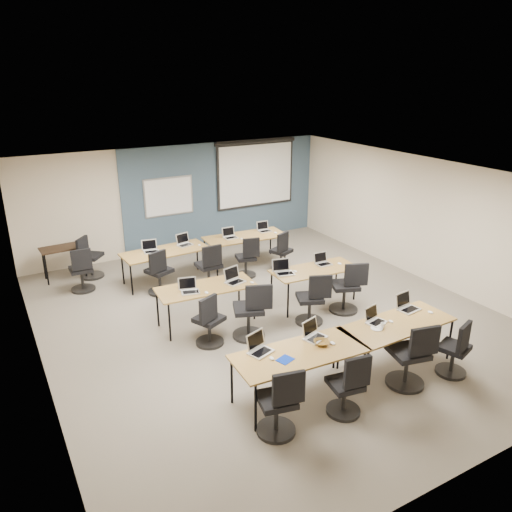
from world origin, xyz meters
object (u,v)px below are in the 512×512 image
task_chair_0 (279,407)px  task_chair_4 (209,324)px  task_chair_11 (282,254)px  utility_table (63,251)px  task_chair_9 (210,270)px  laptop_5 (234,279)px  training_table_mid_right (314,271)px  laptop_11 (264,229)px  laptop_2 (374,318)px  task_chair_3 (456,353)px  task_chair_2 (411,360)px  spare_chair_b (82,273)px  laptop_1 (313,334)px  training_table_back_right (245,238)px  task_chair_6 (312,303)px  spare_chair_a (89,261)px  laptop_7 (323,261)px  laptop_10 (230,235)px  laptop_0 (259,347)px  task_chair_1 (348,390)px  task_chair_7 (347,291)px  laptop_8 (151,249)px  whiteboard (169,197)px  task_chair_10 (247,261)px  laptop_9 (184,242)px  training_table_front_right (397,325)px  task_chair_5 (251,315)px  laptop_6 (283,270)px  training_table_mid_left (206,289)px  laptop_4 (189,289)px  task_chair_8 (159,275)px  training_table_front_left (300,355)px  laptop_3 (407,305)px  projector_screen (256,170)px

task_chair_0 → task_chair_4: bearing=99.1°
task_chair_11 → utility_table: task_chair_11 is taller
task_chair_9 → laptop_5: bearing=-97.8°
training_table_mid_right → laptop_11: 2.66m
laptop_2 → task_chair_3: size_ratio=0.32×
task_chair_3 → utility_table: size_ratio=1.02×
task_chair_2 → spare_chair_b: 6.85m
laptop_1 → laptop_5: bearing=73.9°
training_table_back_right → task_chair_6: size_ratio=1.94×
spare_chair_b → task_chair_0: bearing=-76.6°
spare_chair_a → laptop_7: bearing=-90.0°
laptop_10 → spare_chair_b: size_ratio=0.31×
laptop_0 → task_chair_3: size_ratio=0.36×
task_chair_1 → laptop_7: laptop_7 is taller
task_chair_7 → laptop_8: task_chair_7 is taller
whiteboard → task_chair_10: bearing=-70.1°
laptop_2 → task_chair_0: bearing=-175.1°
laptop_7 → laptop_9: (-2.01, 2.49, 0.00)m
training_table_front_right → task_chair_5: size_ratio=1.77×
training_table_mid_right → laptop_9: (-1.71, 2.63, 0.11)m
laptop_9 → laptop_10: laptop_9 is taller
laptop_6 → task_chair_11: size_ratio=0.37×
training_table_mid_left → utility_table: size_ratio=1.93×
laptop_4 → utility_table: laptop_4 is taller
training_table_front_right → task_chair_11: 4.33m
laptop_1 → task_chair_2: size_ratio=0.31×
task_chair_1 → laptop_11: (2.04, 5.72, 0.40)m
task_chair_9 → task_chair_5: bearing=-98.1°
laptop_5 → task_chair_8: 1.96m
laptop_2 → task_chair_8: bearing=103.2°
task_chair_4 → laptop_5: bearing=15.7°
whiteboard → spare_chair_b: 3.10m
task_chair_4 → laptop_9: bearing=50.6°
training_table_front_left → laptop_1: 0.49m
laptop_1 → laptop_9: 4.82m
laptop_7 → task_chair_9: task_chair_9 is taller
training_table_front_left → training_table_front_right: (1.81, -0.03, -0.00)m
laptop_5 → laptop_1: bearing=-103.5°
task_chair_0 → laptop_5: bearing=85.2°
training_table_back_right → laptop_11: size_ratio=6.39×
task_chair_5 → task_chair_11: size_ratio=1.09×
laptop_8 → task_chair_6: bearing=-48.5°
laptop_1 → whiteboard: bearing=70.3°
task_chair_2 → laptop_10: 5.62m
laptop_5 → spare_chair_b: size_ratio=0.35×
laptop_5 → laptop_6: (1.02, -0.10, 0.00)m
laptop_3 → task_chair_6: task_chair_6 is taller
projector_screen → task_chair_2: (-1.52, -7.32, -1.45)m
laptop_3 → laptop_9: size_ratio=1.05×
laptop_1 → task_chair_10: size_ratio=0.34×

